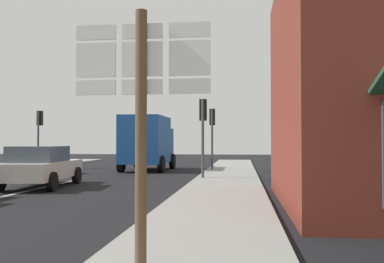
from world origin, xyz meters
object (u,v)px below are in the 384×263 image
at_px(traffic_light_near_right, 203,120).
at_px(traffic_light_far_right, 212,125).
at_px(delivery_truck, 148,142).
at_px(traffic_light_far_left, 39,126).
at_px(route_sign_post, 141,110).
at_px(sedan_far, 41,166).

distance_m(traffic_light_near_right, traffic_light_far_right, 5.52).
bearing_deg(delivery_truck, traffic_light_far_left, 170.76).
relative_size(route_sign_post, traffic_light_far_left, 0.90).
height_order(traffic_light_near_right, traffic_light_far_left, traffic_light_far_left).
distance_m(traffic_light_far_right, traffic_light_far_left, 10.89).
distance_m(sedan_far, traffic_light_far_right, 10.55).
bearing_deg(route_sign_post, traffic_light_far_right, 91.34).
bearing_deg(sedan_far, route_sign_post, -57.81).
relative_size(route_sign_post, traffic_light_far_right, 0.93).
distance_m(sedan_far, traffic_light_near_right, 6.68).
bearing_deg(traffic_light_near_right, delivery_truck, 122.20).
bearing_deg(sedan_far, traffic_light_far_right, 57.75).
bearing_deg(traffic_light_far_right, sedan_far, -122.25).
height_order(route_sign_post, traffic_light_far_left, traffic_light_far_left).
distance_m(delivery_truck, traffic_light_far_right, 3.84).
relative_size(sedan_far, traffic_light_near_right, 1.27).
bearing_deg(traffic_light_far_left, delivery_truck, -9.24).
distance_m(sedan_far, route_sign_post, 11.29).
xyz_separation_m(sedan_far, delivery_truck, (1.84, 9.17, 0.89)).
distance_m(delivery_truck, route_sign_post, 19.12).
height_order(sedan_far, traffic_light_near_right, traffic_light_near_right).
bearing_deg(delivery_truck, traffic_light_near_right, -57.80).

